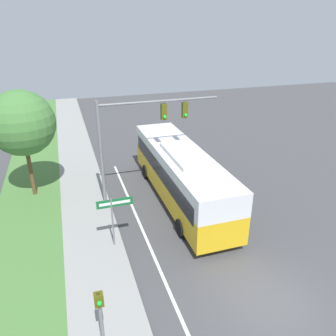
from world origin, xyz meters
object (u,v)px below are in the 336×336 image
Objects in this scene: bus at (181,172)px; signal_gantry at (138,129)px; pedestrian_signal at (101,315)px; street_sign at (114,212)px.

signal_gantry is (-2.25, 0.88, 2.60)m from bus.
bus is at bearing 56.77° from pedestrian_signal.
signal_gantry is at bearing 61.89° from street_sign.
bus is 3.55m from signal_gantry.
pedestrian_signal is at bearing -123.23° from bus.
pedestrian_signal is at bearing -103.55° from street_sign.
street_sign is (-2.26, -4.24, -2.54)m from signal_gantry.
pedestrian_signal is 5.74m from street_sign.
signal_gantry is 2.61× the size of pedestrian_signal.
street_sign is (-4.52, -3.36, 0.06)m from bus.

